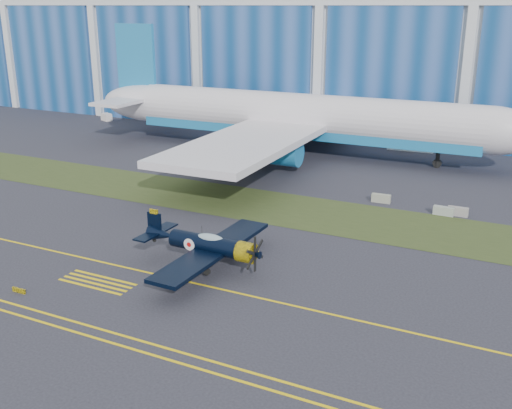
% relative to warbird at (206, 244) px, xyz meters
% --- Properties ---
extents(ground, '(260.00, 260.00, 0.00)m').
position_rel_warbird_xyz_m(ground, '(11.85, 2.23, -2.09)').
color(ground, '#2F2E38').
rests_on(ground, ground).
extents(grass_median, '(260.00, 10.00, 0.02)m').
position_rel_warbird_xyz_m(grass_median, '(11.85, 16.23, -2.07)').
color(grass_median, '#475128').
rests_on(grass_median, ground).
extents(hangar, '(220.00, 45.70, 30.00)m').
position_rel_warbird_xyz_m(hangar, '(11.85, 74.02, 12.87)').
color(hangar, silver).
rests_on(hangar, ground).
extents(taxiway_centreline, '(200.00, 0.20, 0.02)m').
position_rel_warbird_xyz_m(taxiway_centreline, '(11.85, -2.77, -2.08)').
color(taxiway_centreline, yellow).
rests_on(taxiway_centreline, ground).
extents(edge_line_near, '(80.00, 0.20, 0.02)m').
position_rel_warbird_xyz_m(edge_line_near, '(11.85, -12.27, -2.08)').
color(edge_line_near, yellow).
rests_on(edge_line_near, ground).
extents(edge_line_far, '(80.00, 0.20, 0.02)m').
position_rel_warbird_xyz_m(edge_line_far, '(11.85, -11.27, -2.08)').
color(edge_line_far, yellow).
rests_on(edge_line_far, ground).
extents(hold_short_ladder, '(6.00, 2.40, 0.02)m').
position_rel_warbird_xyz_m(hold_short_ladder, '(-6.15, -5.87, -2.08)').
color(hold_short_ladder, yellow).
rests_on(hold_short_ladder, ground).
extents(guard_board_left, '(1.20, 0.15, 0.35)m').
position_rel_warbird_xyz_m(guard_board_left, '(-10.15, -9.77, -1.91)').
color(guard_board_left, yellow).
rests_on(guard_board_left, ground).
extents(warbird, '(12.02, 14.38, 4.18)m').
position_rel_warbird_xyz_m(warbird, '(0.00, 0.00, 0.00)').
color(warbird, black).
rests_on(warbird, ground).
extents(jetliner, '(69.61, 59.38, 23.93)m').
position_rel_warbird_xyz_m(jetliner, '(-8.17, 39.89, 9.88)').
color(jetliner, silver).
rests_on(jetliner, ground).
extents(shipping_container, '(6.73, 3.06, 2.85)m').
position_rel_warbird_xyz_m(shipping_container, '(5.54, 49.01, -0.67)').
color(shipping_container, white).
rests_on(shipping_container, ground).
extents(cart, '(2.48, 2.06, 1.28)m').
position_rel_warbird_xyz_m(cart, '(-49.52, 47.79, -1.45)').
color(cart, white).
rests_on(cart, ground).
extents(barrier_a, '(2.03, 0.70, 0.90)m').
position_rel_warbird_xyz_m(barrier_a, '(8.10, 22.78, -1.64)').
color(barrier_a, gray).
rests_on(barrier_a, ground).
extents(barrier_b, '(2.02, 0.67, 0.90)m').
position_rel_warbird_xyz_m(barrier_b, '(14.81, 21.47, -1.64)').
color(barrier_b, '#969C94').
rests_on(barrier_b, ground).
extents(barrier_c, '(2.00, 0.61, 0.90)m').
position_rel_warbird_xyz_m(barrier_c, '(16.11, 21.96, -1.64)').
color(barrier_c, gray).
rests_on(barrier_c, ground).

